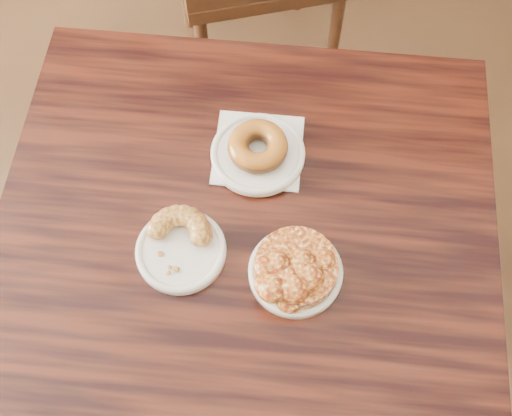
% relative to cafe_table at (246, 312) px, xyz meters
% --- Properties ---
extents(floor, '(5.00, 5.00, 0.00)m').
position_rel_cafe_table_xyz_m(floor, '(-0.26, -0.09, -0.38)').
color(floor, black).
rests_on(floor, ground).
extents(cafe_table, '(0.86, 0.86, 0.75)m').
position_rel_cafe_table_xyz_m(cafe_table, '(0.00, 0.00, 0.00)').
color(cafe_table, black).
rests_on(cafe_table, floor).
extents(napkin, '(0.16, 0.16, 0.00)m').
position_rel_cafe_table_xyz_m(napkin, '(-0.00, 0.17, 0.38)').
color(napkin, white).
rests_on(napkin, cafe_table).
extents(plate_donut, '(0.16, 0.16, 0.01)m').
position_rel_cafe_table_xyz_m(plate_donut, '(-0.00, 0.16, 0.38)').
color(plate_donut, white).
rests_on(plate_donut, napkin).
extents(plate_cruller, '(0.14, 0.14, 0.01)m').
position_rel_cafe_table_xyz_m(plate_cruller, '(-0.09, -0.04, 0.38)').
color(plate_cruller, white).
rests_on(plate_cruller, cafe_table).
extents(plate_fritter, '(0.15, 0.15, 0.01)m').
position_rel_cafe_table_xyz_m(plate_fritter, '(0.09, -0.04, 0.38)').
color(plate_fritter, white).
rests_on(plate_fritter, cafe_table).
extents(glazed_donut, '(0.10, 0.10, 0.04)m').
position_rel_cafe_table_xyz_m(glazed_donut, '(-0.00, 0.16, 0.41)').
color(glazed_donut, '#904A14').
rests_on(glazed_donut, plate_donut).
extents(apple_fritter, '(0.17, 0.17, 0.04)m').
position_rel_cafe_table_xyz_m(apple_fritter, '(0.09, -0.04, 0.41)').
color(apple_fritter, '#481407').
rests_on(apple_fritter, plate_fritter).
extents(cruller_fragment, '(0.12, 0.12, 0.03)m').
position_rel_cafe_table_xyz_m(cruller_fragment, '(-0.09, -0.04, 0.40)').
color(cruller_fragment, brown).
rests_on(cruller_fragment, plate_cruller).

